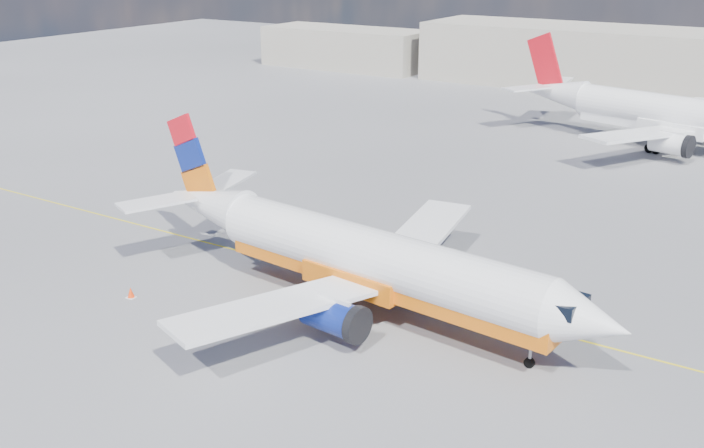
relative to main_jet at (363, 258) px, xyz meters
The scene contains 8 objects.
ground 4.09m from the main_jet, behind, with size 240.00×240.00×0.00m, color #58585C.
taxi_line 5.01m from the main_jet, 133.32° to the left, with size 70.00×0.15×0.01m, color yellow.
terminal_main 74.95m from the main_jet, 88.28° to the left, with size 70.00×14.00×8.00m, color #B2A999.
terminal_annex 86.32m from the main_jet, 123.58° to the left, with size 26.00×10.00×6.00m, color #B2A999.
main_jet is the anchor object (origin of this frame).
second_jet 45.50m from the main_jet, 81.22° to the left, with size 32.90×25.31×9.93m.
gse_tug 7.04m from the main_jet, 32.99° to the left, with size 2.94×2.38×1.86m.
traffic_cone 13.31m from the main_jet, 153.83° to the right, with size 0.45×0.45×0.63m.
Camera 1 is at (22.96, -32.58, 18.87)m, focal length 40.00 mm.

